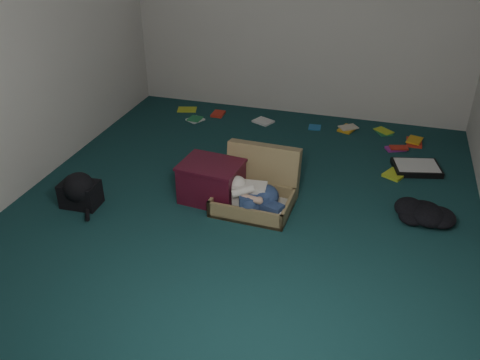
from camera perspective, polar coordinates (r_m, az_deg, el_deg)
The scene contains 11 objects.
floor at distance 4.47m, azimuth 0.55°, elevation -2.96°, with size 4.50×4.50×0.00m, color #153B3D.
wall_back at distance 6.06m, azimuth 6.89°, elevation 19.02°, with size 4.50×4.50×0.00m, color silver.
wall_front at distance 2.05m, azimuth -17.12°, elevation -5.19°, with size 4.50×4.50×0.00m, color silver.
wall_left at distance 4.85m, azimuth -23.48°, elevation 14.10°, with size 4.50×4.50×0.00m, color silver.
suitcase at distance 4.46m, azimuth 1.93°, elevation -0.91°, with size 0.68×0.67×0.49m.
person at distance 4.31m, azimuth 0.71°, elevation -1.41°, with size 0.71×0.36×0.30m.
maroon_bin at distance 4.49m, azimuth -3.22°, elevation -0.16°, with size 0.56×0.46×0.36m.
backpack at distance 4.64m, azimuth -17.50°, elevation -1.41°, with size 0.40×0.32×0.24m, color black, non-canonical shape.
clothing_pile at distance 4.56m, azimuth 20.15°, elevation -3.29°, with size 0.43×0.35×0.14m, color black, non-canonical shape.
paper_tray at distance 5.32m, azimuth 19.20°, elevation 1.33°, with size 0.51×0.43×0.06m.
book_scatter at distance 5.85m, azimuth 8.46°, elevation 5.19°, with size 2.95×1.19×0.02m.
Camera 1 is at (1.03, -3.61, 2.44)m, focal length 38.00 mm.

